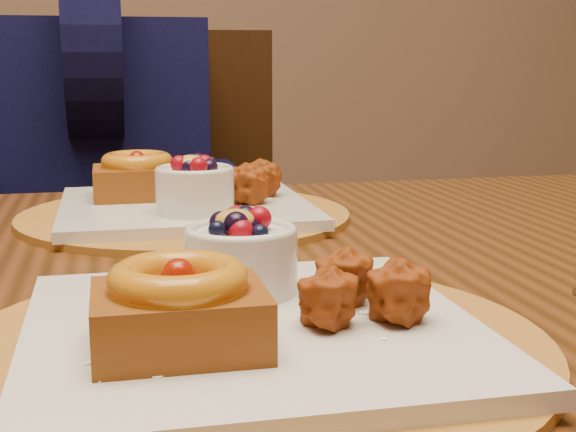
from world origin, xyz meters
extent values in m
cube|color=#351D09|center=(0.08, 0.04, 0.73)|extent=(1.60, 0.90, 0.04)
cylinder|color=brown|center=(0.08, -0.18, 0.76)|extent=(0.38, 0.38, 0.01)
cube|color=silver|center=(0.08, -0.18, 0.77)|extent=(0.28, 0.28, 0.01)
cube|color=#481F06|center=(0.03, -0.22, 0.79)|extent=(0.10, 0.08, 0.04)
torus|color=#B8760B|center=(0.03, -0.22, 0.82)|extent=(0.08, 0.08, 0.02)
sphere|color=#7E1302|center=(0.03, -0.22, 0.82)|extent=(0.02, 0.02, 0.02)
sphere|color=#8C380A|center=(0.14, -0.16, 0.79)|extent=(0.04, 0.04, 0.04)
sphere|color=#8C380A|center=(0.12, -0.20, 0.79)|extent=(0.04, 0.04, 0.04)
sphere|color=#8C380A|center=(0.17, -0.20, 0.79)|extent=(0.04, 0.04, 0.04)
cylinder|color=silver|center=(0.08, -0.12, 0.80)|extent=(0.08, 0.08, 0.04)
torus|color=silver|center=(0.08, -0.12, 0.82)|extent=(0.08, 0.08, 0.01)
ellipsoid|color=gold|center=(0.08, -0.12, 0.83)|extent=(0.03, 0.03, 0.02)
cylinder|color=brown|center=(0.08, 0.26, 0.76)|extent=(0.38, 0.38, 0.01)
cube|color=silver|center=(0.08, 0.26, 0.77)|extent=(0.28, 0.28, 0.01)
cube|color=#481F06|center=(0.03, 0.30, 0.79)|extent=(0.10, 0.08, 0.04)
torus|color=#B8760B|center=(0.03, 0.30, 0.82)|extent=(0.08, 0.08, 0.02)
sphere|color=#7E1302|center=(0.03, 0.30, 0.82)|extent=(0.02, 0.02, 0.02)
sphere|color=#8C380A|center=(0.15, 0.23, 0.79)|extent=(0.04, 0.04, 0.04)
sphere|color=#8C380A|center=(0.12, 0.28, 0.79)|extent=(0.04, 0.04, 0.04)
sphere|color=#8C380A|center=(0.17, 0.28, 0.79)|extent=(0.04, 0.04, 0.04)
cylinder|color=silver|center=(0.08, 0.19, 0.80)|extent=(0.08, 0.08, 0.05)
torus|color=silver|center=(0.08, 0.19, 0.82)|extent=(0.08, 0.08, 0.01)
ellipsoid|color=gold|center=(0.08, 0.19, 0.83)|extent=(0.03, 0.03, 0.02)
cube|color=black|center=(0.07, 0.78, 0.49)|extent=(0.51, 0.51, 0.04)
cylinder|color=black|center=(-0.12, 1.00, 0.24)|extent=(0.04, 0.04, 0.47)
cylinder|color=black|center=(0.29, 0.97, 0.24)|extent=(0.04, 0.04, 0.47)
cube|color=black|center=(0.09, 1.00, 0.74)|extent=(0.48, 0.07, 0.50)
cube|color=black|center=(-0.02, 0.84, 0.73)|extent=(0.38, 0.20, 0.55)
cylinder|color=black|center=(-0.02, 0.84, 0.99)|extent=(0.09, 0.42, 0.42)
cube|color=black|center=(0.18, 0.72, 0.71)|extent=(0.07, 0.27, 0.07)
camera|label=1|loc=(-0.01, -0.66, 0.94)|focal=50.00mm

